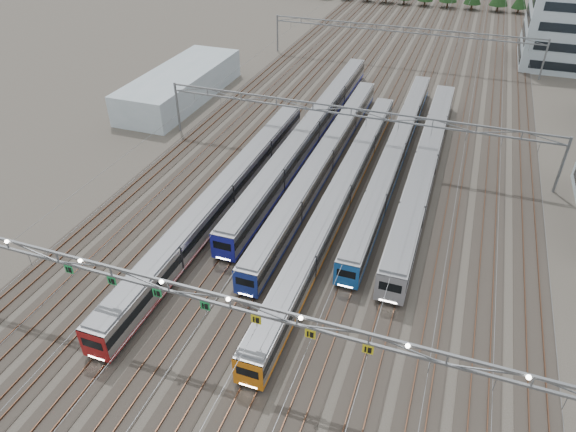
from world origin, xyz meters
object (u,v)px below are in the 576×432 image
(train_d, at_px, (340,194))
(gantry_far, at_px, (403,34))
(train_c, at_px, (324,159))
(west_shed, at_px, (181,85))
(train_f, at_px, (425,165))
(gantry_near, at_px, (229,305))
(train_a, at_px, (223,196))
(train_e, at_px, (395,152))
(gantry_mid, at_px, (351,118))
(train_b, at_px, (310,131))

(train_d, distance_m, gantry_far, 58.48)
(train_c, xyz_separation_m, west_shed, (-32.21, 17.41, 0.61))
(train_f, height_order, gantry_near, gantry_near)
(train_a, bearing_deg, train_d, 21.31)
(train_c, xyz_separation_m, train_e, (9.00, 5.52, -0.00))
(gantry_mid, bearing_deg, train_b, 157.58)
(train_b, bearing_deg, train_a, -101.92)
(train_c, relative_size, west_shed, 1.83)
(train_c, xyz_separation_m, train_d, (4.50, -8.13, 0.01))
(train_a, relative_size, train_b, 0.82)
(train_c, distance_m, gantry_far, 50.39)
(train_e, relative_size, gantry_mid, 1.01)
(train_b, height_order, west_shed, west_shed)
(train_f, bearing_deg, train_c, -168.62)
(train_d, bearing_deg, train_a, -158.69)
(train_e, xyz_separation_m, west_shed, (-41.21, 11.88, 0.61))
(gantry_mid, xyz_separation_m, gantry_far, (0.00, 45.00, 0.00))
(train_a, relative_size, train_c, 0.93)
(gantry_near, bearing_deg, train_e, 80.47)
(train_b, height_order, gantry_far, gantry_far)
(gantry_near, bearing_deg, train_f, 73.32)
(train_e, distance_m, gantry_mid, 8.07)
(train_d, relative_size, gantry_far, 1.03)
(gantry_mid, distance_m, gantry_far, 45.00)
(train_a, height_order, train_c, train_a)
(gantry_near, distance_m, gantry_mid, 40.12)
(train_b, relative_size, train_c, 1.13)
(train_e, bearing_deg, train_c, -148.46)
(train_d, relative_size, train_f, 1.10)
(train_a, relative_size, train_d, 0.88)
(train_f, xyz_separation_m, gantry_near, (-11.30, -37.69, 4.88))
(train_b, height_order, gantry_near, gantry_near)
(train_d, height_order, train_e, train_d)
(west_shed, bearing_deg, train_e, -16.09)
(train_a, height_order, gantry_far, gantry_far)
(gantry_mid, height_order, gantry_far, same)
(west_shed, bearing_deg, train_d, -34.83)
(train_f, height_order, west_shed, west_shed)
(train_c, distance_m, gantry_near, 35.42)
(train_d, height_order, gantry_far, gantry_far)
(train_a, height_order, gantry_mid, gantry_mid)
(train_e, distance_m, gantry_near, 41.38)
(train_d, height_order, west_shed, west_shed)
(train_a, bearing_deg, train_f, 35.61)
(train_c, relative_size, gantry_near, 0.97)
(train_b, bearing_deg, train_f, -16.14)
(west_shed, bearing_deg, train_a, -53.01)
(train_d, relative_size, gantry_mid, 1.03)
(train_e, bearing_deg, train_a, -133.57)
(train_d, relative_size, gantry_near, 1.03)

